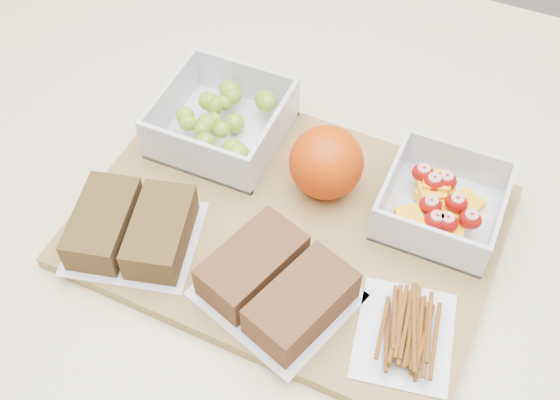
{
  "coord_description": "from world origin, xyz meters",
  "views": [
    {
      "loc": [
        0.17,
        -0.42,
        1.51
      ],
      "look_at": [
        -0.01,
        -0.01,
        0.93
      ],
      "focal_mm": 45.0,
      "sensor_mm": 36.0,
      "label": 1
    }
  ],
  "objects_px": {
    "cutting_board": "(289,226)",
    "grape_container": "(224,120)",
    "fruit_container": "(441,204)",
    "orange": "(326,163)",
    "sandwich_bag_left": "(132,228)",
    "sandwich_bag_center": "(277,284)",
    "pretzel_bag": "(406,330)"
  },
  "relations": [
    {
      "from": "grape_container",
      "to": "fruit_container",
      "type": "xyz_separation_m",
      "value": [
        0.26,
        -0.01,
        -0.0
      ]
    },
    {
      "from": "sandwich_bag_left",
      "to": "pretzel_bag",
      "type": "relative_size",
      "value": 1.25
    },
    {
      "from": "sandwich_bag_center",
      "to": "pretzel_bag",
      "type": "xyz_separation_m",
      "value": [
        0.13,
        0.01,
        -0.01
      ]
    },
    {
      "from": "orange",
      "to": "sandwich_bag_left",
      "type": "bearing_deg",
      "value": -136.9
    },
    {
      "from": "cutting_board",
      "to": "grape_container",
      "type": "bearing_deg",
      "value": 145.62
    },
    {
      "from": "cutting_board",
      "to": "orange",
      "type": "height_order",
      "value": "orange"
    },
    {
      "from": "pretzel_bag",
      "to": "fruit_container",
      "type": "bearing_deg",
      "value": 93.64
    },
    {
      "from": "orange",
      "to": "sandwich_bag_left",
      "type": "relative_size",
      "value": 0.52
    },
    {
      "from": "pretzel_bag",
      "to": "cutting_board",
      "type": "bearing_deg",
      "value": 152.74
    },
    {
      "from": "sandwich_bag_left",
      "to": "sandwich_bag_center",
      "type": "bearing_deg",
      "value": -0.72
    },
    {
      "from": "orange",
      "to": "sandwich_bag_center",
      "type": "xyz_separation_m",
      "value": [
        0.01,
        -0.14,
        -0.02
      ]
    },
    {
      "from": "cutting_board",
      "to": "orange",
      "type": "relative_size",
      "value": 5.36
    },
    {
      "from": "cutting_board",
      "to": "grape_container",
      "type": "relative_size",
      "value": 3.15
    },
    {
      "from": "fruit_container",
      "to": "orange",
      "type": "relative_size",
      "value": 1.51
    },
    {
      "from": "cutting_board",
      "to": "pretzel_bag",
      "type": "distance_m",
      "value": 0.17
    },
    {
      "from": "fruit_container",
      "to": "grape_container",
      "type": "bearing_deg",
      "value": 176.87
    },
    {
      "from": "cutting_board",
      "to": "grape_container",
      "type": "height_order",
      "value": "grape_container"
    },
    {
      "from": "cutting_board",
      "to": "orange",
      "type": "distance_m",
      "value": 0.08
    },
    {
      "from": "cutting_board",
      "to": "sandwich_bag_center",
      "type": "relative_size",
      "value": 2.53
    },
    {
      "from": "fruit_container",
      "to": "sandwich_bag_center",
      "type": "xyz_separation_m",
      "value": [
        -0.12,
        -0.16,
        0.0
      ]
    },
    {
      "from": "fruit_container",
      "to": "sandwich_bag_left",
      "type": "xyz_separation_m",
      "value": [
        -0.28,
        -0.15,
        -0.0
      ]
    },
    {
      "from": "orange",
      "to": "sandwich_bag_left",
      "type": "distance_m",
      "value": 0.21
    },
    {
      "from": "sandwich_bag_left",
      "to": "pretzel_bag",
      "type": "xyz_separation_m",
      "value": [
        0.28,
        0.01,
        -0.01
      ]
    },
    {
      "from": "fruit_container",
      "to": "sandwich_bag_left",
      "type": "relative_size",
      "value": 0.78
    },
    {
      "from": "pretzel_bag",
      "to": "grape_container",
      "type": "bearing_deg",
      "value": 148.74
    },
    {
      "from": "fruit_container",
      "to": "cutting_board",
      "type": "bearing_deg",
      "value": -153.5
    },
    {
      "from": "fruit_container",
      "to": "sandwich_bag_center",
      "type": "height_order",
      "value": "fruit_container"
    },
    {
      "from": "grape_container",
      "to": "fruit_container",
      "type": "relative_size",
      "value": 1.13
    },
    {
      "from": "orange",
      "to": "pretzel_bag",
      "type": "xyz_separation_m",
      "value": [
        0.13,
        -0.14,
        -0.03
      ]
    },
    {
      "from": "sandwich_bag_center",
      "to": "fruit_container",
      "type": "bearing_deg",
      "value": 53.14
    },
    {
      "from": "orange",
      "to": "pretzel_bag",
      "type": "height_order",
      "value": "orange"
    },
    {
      "from": "fruit_container",
      "to": "orange",
      "type": "distance_m",
      "value": 0.13
    }
  ]
}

